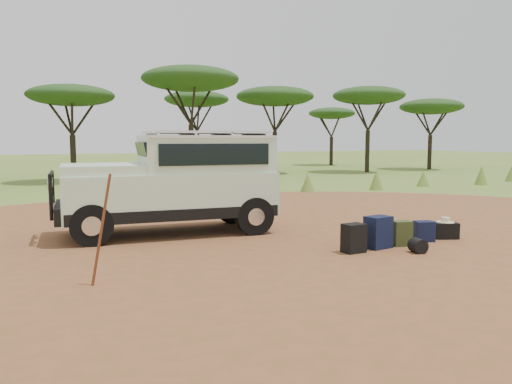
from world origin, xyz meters
name	(u,v)px	position (x,y,z in m)	size (l,w,h in m)	color
ground	(290,252)	(0.00, 0.00, 0.00)	(140.00, 140.00, 0.00)	olive
dirt_clearing	(290,251)	(0.00, 0.00, 0.00)	(23.00, 23.00, 0.01)	brown
grass_fringe	(168,189)	(0.12, 8.67, 0.40)	(36.60, 1.60, 0.90)	olive
acacia_treeline	(121,88)	(0.75, 19.81, 4.87)	(46.70, 13.20, 6.26)	black
safari_vehicle	(177,184)	(-1.36, 2.76, 1.11)	(4.88, 2.33, 2.29)	silver
walking_staff	(101,230)	(-3.53, -0.74, 0.81)	(0.04, 0.04, 1.65)	brown
backpack_black	(354,238)	(1.03, -0.60, 0.27)	(0.40, 0.29, 0.55)	black
backpack_navy	(378,232)	(1.68, -0.49, 0.32)	(0.48, 0.34, 0.63)	#101533
backpack_olive	(401,233)	(2.25, -0.52, 0.25)	(0.36, 0.26, 0.50)	#353E1D
duffel_navy	(424,231)	(2.96, -0.40, 0.21)	(0.38, 0.29, 0.43)	#101533
hard_case	(445,230)	(3.61, -0.35, 0.18)	(0.49, 0.35, 0.35)	black
stuff_sack	(418,246)	(2.09, -1.15, 0.14)	(0.28, 0.28, 0.28)	black
safari_hat	(445,220)	(3.61, -0.35, 0.39)	(0.37, 0.37, 0.11)	beige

